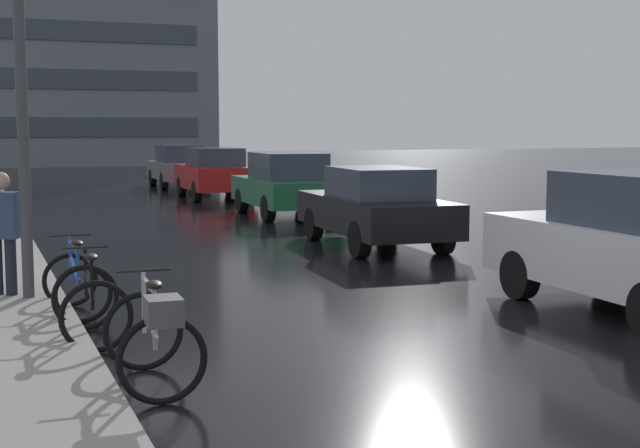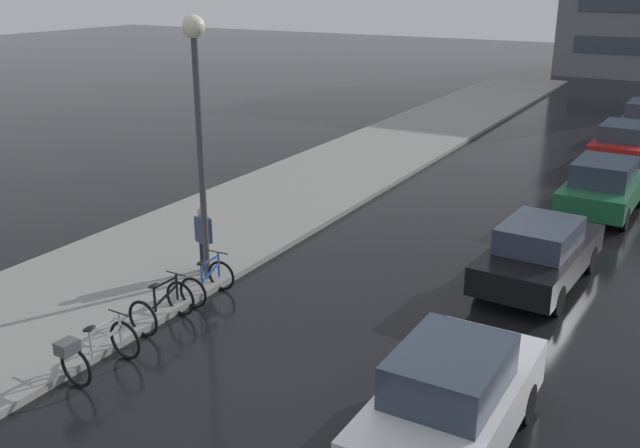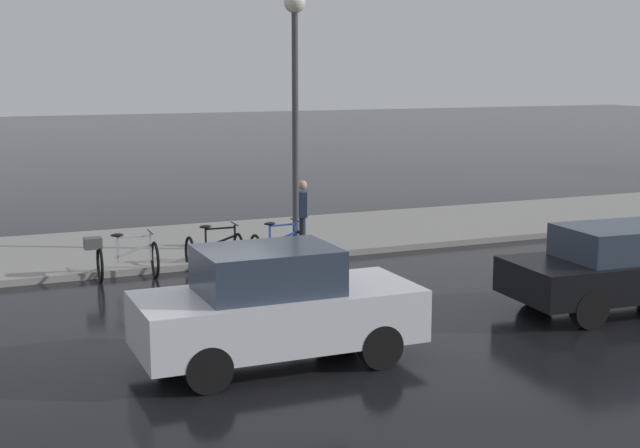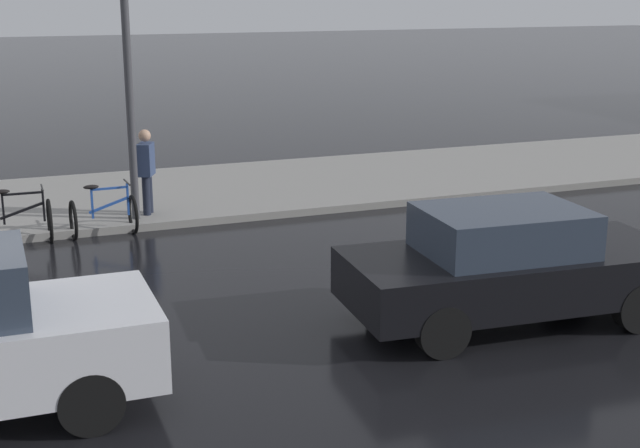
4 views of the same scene
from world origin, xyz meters
The scene contains 5 objects.
sidewalk_kerb centered at (-6.00, 10.00, 0.07)m, with size 4.80×60.00×0.14m, color gray.
bicycle_second centered at (-3.54, 1.14, 0.41)m, with size 0.76×1.13×0.96m.
bicycle_third centered at (-3.53, 2.56, 0.38)m, with size 0.72×1.10×0.93m.
car_black centered at (2.41, 6.80, 0.76)m, with size 2.05×4.39×1.50m.
pedestrian centered at (-4.31, 3.46, 0.95)m, with size 0.46×0.39×1.69m.
Camera 4 is at (11.53, 0.67, 4.16)m, focal length 50.00 mm.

